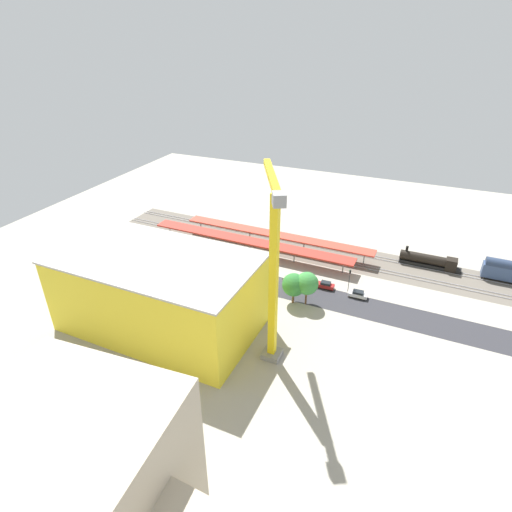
{
  "coord_description": "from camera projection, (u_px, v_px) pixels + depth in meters",
  "views": [
    {
      "loc": [
        -30.05,
        86.17,
        57.12
      ],
      "look_at": [
        5.58,
        2.58,
        7.16
      ],
      "focal_mm": 28.98,
      "sensor_mm": 36.0,
      "label": 1
    }
  ],
  "objects": [
    {
      "name": "parked_car_0",
      "position": [
        358.0,
        294.0,
        99.96
      ],
      "size": [
        4.55,
        1.8,
        1.75
      ],
      "color": "black",
      "rests_on": "ground"
    },
    {
      "name": "street_tree_2",
      "position": [
        307.0,
        283.0,
        95.32
      ],
      "size": [
        5.39,
        5.39,
        8.35
      ],
      "color": "brown",
      "rests_on": "ground"
    },
    {
      "name": "street_tree_1",
      "position": [
        157.0,
        255.0,
        108.13
      ],
      "size": [
        5.34,
        5.34,
        7.86
      ],
      "color": "brown",
      "rests_on": "ground"
    },
    {
      "name": "locomotive",
      "position": [
        431.0,
        261.0,
        112.24
      ],
      "size": [
        16.06,
        3.02,
        4.97
      ],
      "color": "black",
      "rests_on": "ground"
    },
    {
      "name": "box_truck_0",
      "position": [
        143.0,
        265.0,
        110.61
      ],
      "size": [
        10.29,
        3.16,
        3.44
      ],
      "color": "black",
      "rests_on": "ground"
    },
    {
      "name": "traffic_light",
      "position": [
        350.0,
        277.0,
        100.6
      ],
      "size": [
        0.5,
        0.36,
        6.14
      ],
      "color": "#333333",
      "rests_on": "ground"
    },
    {
      "name": "tower_crane",
      "position": [
        273.0,
        265.0,
        73.28
      ],
      "size": [
        11.06,
        19.58,
        35.92
      ],
      "color": "gray",
      "rests_on": "ground"
    },
    {
      "name": "box_truck_1",
      "position": [
        150.0,
        266.0,
        110.08
      ],
      "size": [
        9.95,
        3.01,
        3.54
      ],
      "color": "black",
      "rests_on": "ground"
    },
    {
      "name": "parked_car_2",
      "position": [
        292.0,
        280.0,
        105.97
      ],
      "size": [
        4.87,
        2.01,
        1.63
      ],
      "color": "black",
      "rests_on": "ground"
    },
    {
      "name": "street_asphalt",
      "position": [
        275.0,
        286.0,
        104.78
      ],
      "size": [
        119.49,
        11.86,
        0.01
      ],
      "primitive_type": "cube",
      "rotation": [
        0.0,
        0.0,
        -0.02
      ],
      "color": "#2D2D33",
      "rests_on": "ground"
    },
    {
      "name": "parked_car_3",
      "position": [
        264.0,
        275.0,
        108.13
      ],
      "size": [
        4.83,
        1.96,
        1.56
      ],
      "color": "black",
      "rests_on": "ground"
    },
    {
      "name": "platform_canopy_near",
      "position": [
        249.0,
        241.0,
        118.55
      ],
      "size": [
        61.28,
        6.0,
        4.05
      ],
      "color": "#A82D23",
      "rests_on": "ground"
    },
    {
      "name": "track_rails",
      "position": [
        302.0,
        248.0,
        122.45
      ],
      "size": [
        119.28,
        11.32,
        0.12
      ],
      "color": "#9E9EA8",
      "rests_on": "ground"
    },
    {
      "name": "construction_roof_slab",
      "position": [
        154.0,
        258.0,
        82.95
      ],
      "size": [
        41.96,
        24.16,
        0.4
      ],
      "primitive_type": "cube",
      "rotation": [
        0.0,
        0.0,
        -0.02
      ],
      "color": "#ADA89E",
      "rests_on": "construction_building"
    },
    {
      "name": "parked_car_1",
      "position": [
        326.0,
        285.0,
        103.51
      ],
      "size": [
        4.31,
        1.78,
        1.79
      ],
      "color": "black",
      "rests_on": "ground"
    },
    {
      "name": "box_truck_2",
      "position": [
        185.0,
        276.0,
        106.13
      ],
      "size": [
        9.79,
        2.75,
        3.18
      ],
      "color": "black",
      "rests_on": "ground"
    },
    {
      "name": "platform_canopy_far",
      "position": [
        276.0,
        235.0,
        122.08
      ],
      "size": [
        58.04,
        5.6,
        4.08
      ],
      "color": "#C63D2D",
      "rests_on": "ground"
    },
    {
      "name": "rail_bed",
      "position": [
        302.0,
        249.0,
        122.53
      ],
      "size": [
        119.63,
        17.75,
        0.01
      ],
      "primitive_type": "cube",
      "rotation": [
        0.0,
        0.0,
        -0.02
      ],
      "color": "#665E54",
      "rests_on": "ground"
    },
    {
      "name": "street_tree_3",
      "position": [
        294.0,
        285.0,
        96.05
      ],
      "size": [
        5.5,
        5.5,
        7.72
      ],
      "color": "brown",
      "rests_on": "ground"
    },
    {
      "name": "parked_car_5",
      "position": [
        209.0,
        260.0,
        114.81
      ],
      "size": [
        4.45,
        1.99,
        1.8
      ],
      "color": "black",
      "rests_on": "ground"
    },
    {
      "name": "parked_car_4",
      "position": [
        236.0,
        267.0,
        111.4
      ],
      "size": [
        4.19,
        1.92,
        1.67
      ],
      "color": "black",
      "rests_on": "ground"
    },
    {
      "name": "construction_building",
      "position": [
        159.0,
        293.0,
        87.05
      ],
      "size": [
        41.34,
        23.54,
        16.6
      ],
      "primitive_type": "cube",
      "rotation": [
        0.0,
        0.0,
        -0.02
      ],
      "color": "yellow",
      "rests_on": "ground"
    },
    {
      "name": "street_tree_0",
      "position": [
        182.0,
        260.0,
        105.84
      ],
      "size": [
        5.87,
        5.87,
        8.3
      ],
      "color": "brown",
      "rests_on": "ground"
    },
    {
      "name": "ground_plane",
      "position": [
        280.0,
        280.0,
        107.3
      ],
      "size": [
        190.9,
        190.9,
        0.0
      ],
      "primitive_type": "plane",
      "color": "#9E998C",
      "rests_on": "ground"
    }
  ]
}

